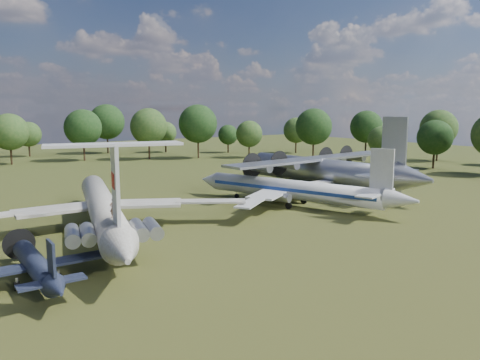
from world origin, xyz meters
TOP-DOWN VIEW (x-y plane):
  - ground at (0.00, 0.00)m, footprint 300.00×300.00m
  - il62_airliner at (-5.43, 3.50)m, footprint 44.60×52.11m
  - tu104_jet at (22.02, 2.18)m, footprint 39.43×45.33m
  - an12_transport at (34.66, 9.13)m, footprint 41.69×45.75m
  - small_prop_west at (-15.34, -9.59)m, footprint 12.33×16.76m
  - person_on_il62 at (-8.47, -8.48)m, footprint 0.64×0.42m

SIDE VIEW (x-z plane):
  - ground at x=0.00m, z-range 0.00..0.00m
  - small_prop_west at x=-15.34m, z-range 0.00..2.45m
  - tu104_jet at x=22.02m, z-range 0.00..3.81m
  - il62_airliner at x=-5.43m, z-range 0.00..4.41m
  - an12_transport at x=34.66m, z-range 0.00..5.59m
  - person_on_il62 at x=-8.47m, z-range 4.41..6.15m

